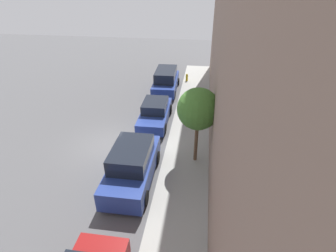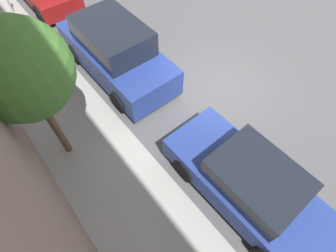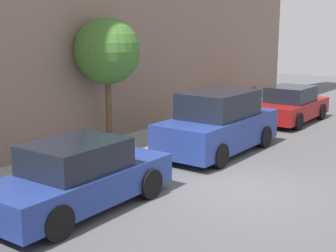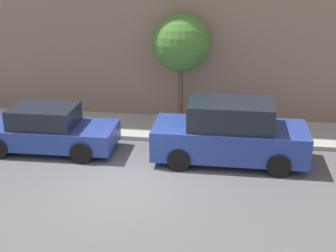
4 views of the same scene
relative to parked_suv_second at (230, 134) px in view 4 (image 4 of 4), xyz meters
name	(u,v)px [view 4 (image 4 of 4)]	position (x,y,z in m)	size (l,w,h in m)	color
ground_plane	(126,188)	(-2.28, 2.84, -0.93)	(60.00, 60.00, 0.00)	#515154
sidewalk	(154,127)	(2.47, 2.84, -0.85)	(2.50, 32.00, 0.15)	#9E9E99
parked_suv_second	(230,134)	(0.00, 0.00, 0.00)	(2.08, 4.81, 1.98)	navy
parked_sedan_third	(48,130)	(0.00, 6.02, -0.21)	(1.92, 4.53, 1.54)	navy
street_tree	(181,43)	(2.97, 1.91, 2.29)	(2.11, 2.11, 4.13)	brown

